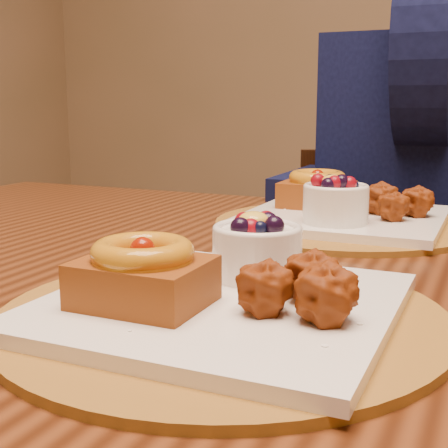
% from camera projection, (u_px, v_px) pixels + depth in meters
% --- Properties ---
extents(dining_table, '(1.60, 0.90, 0.76)m').
position_uv_depth(dining_table, '(298.00, 324.00, 0.74)').
color(dining_table, '#331609').
rests_on(dining_table, ground).
extents(place_setting_near, '(0.38, 0.38, 0.08)m').
position_uv_depth(place_setting_near, '(222.00, 293.00, 0.53)').
color(place_setting_near, brown).
rests_on(place_setting_near, dining_table).
extents(place_setting_far, '(0.38, 0.38, 0.09)m').
position_uv_depth(place_setting_far, '(341.00, 211.00, 0.91)').
color(place_setting_far, brown).
rests_on(place_setting_far, dining_table).
extents(chair_far, '(0.51, 0.51, 0.82)m').
position_uv_depth(chair_far, '(386.00, 311.00, 1.46)').
color(chair_far, black).
rests_on(chair_far, ground).
extents(diner, '(0.51, 0.49, 0.83)m').
position_uv_depth(diner, '(428.00, 129.00, 1.26)').
color(diner, black).
rests_on(diner, ground).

